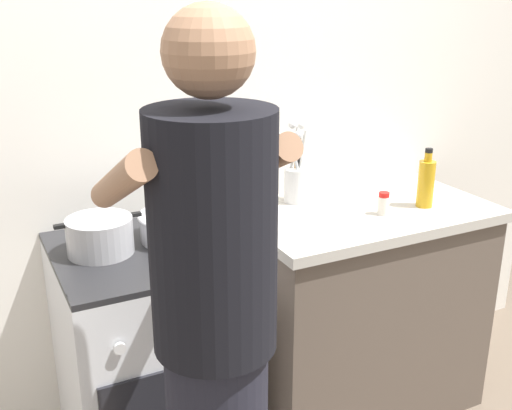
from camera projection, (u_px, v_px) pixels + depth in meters
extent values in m
cube|color=silver|center=(247.00, 113.00, 2.48)|extent=(3.20, 0.10, 2.50)
cube|color=brown|center=(359.00, 313.00, 2.61)|extent=(0.96, 0.56, 0.86)
cube|color=#B7B2A8|center=(365.00, 213.00, 2.46)|extent=(1.00, 0.60, 0.04)
cube|color=silver|center=(153.00, 366.00, 2.23)|extent=(0.60, 0.60, 0.88)
cube|color=#232326|center=(145.00, 251.00, 2.08)|extent=(0.60, 0.60, 0.02)
cylinder|color=silver|center=(120.00, 349.00, 1.79)|extent=(0.04, 0.01, 0.04)
cylinder|color=silver|center=(179.00, 334.00, 1.86)|extent=(0.04, 0.01, 0.04)
cylinder|color=silver|center=(233.00, 320.00, 1.94)|extent=(0.04, 0.01, 0.04)
cylinder|color=#B2B2B7|center=(100.00, 236.00, 2.02)|extent=(0.22, 0.22, 0.12)
cube|color=black|center=(59.00, 226.00, 1.95)|extent=(0.04, 0.02, 0.01)
cube|color=black|center=(136.00, 214.00, 2.05)|extent=(0.04, 0.02, 0.01)
cylinder|color=#B7B7BC|center=(181.00, 226.00, 2.14)|extent=(0.28, 0.28, 0.09)
torus|color=#B7B7BC|center=(181.00, 215.00, 2.13)|extent=(0.30, 0.30, 0.01)
cylinder|color=silver|center=(296.00, 185.00, 2.50)|extent=(0.10, 0.10, 0.14)
cylinder|color=#9E7547|center=(295.00, 169.00, 2.48)|extent=(0.04, 0.03, 0.23)
sphere|color=#9E7547|center=(296.00, 138.00, 2.44)|extent=(0.03, 0.03, 0.03)
cylinder|color=white|center=(301.00, 163.00, 2.48)|extent=(0.02, 0.07, 0.29)
sphere|color=white|center=(302.00, 125.00, 2.43)|extent=(0.03, 0.03, 0.03)
cylinder|color=black|center=(297.00, 169.00, 2.48)|extent=(0.05, 0.03, 0.23)
sphere|color=black|center=(297.00, 139.00, 2.44)|extent=(0.03, 0.03, 0.03)
cylinder|color=#B7BABF|center=(297.00, 168.00, 2.46)|extent=(0.06, 0.03, 0.25)
sphere|color=#B7BABF|center=(298.00, 135.00, 2.42)|extent=(0.03, 0.03, 0.03)
cylinder|color=silver|center=(292.00, 163.00, 2.49)|extent=(0.08, 0.04, 0.29)
sphere|color=silver|center=(293.00, 125.00, 2.44)|extent=(0.03, 0.03, 0.03)
cylinder|color=silver|center=(383.00, 206.00, 2.37)|extent=(0.04, 0.04, 0.07)
cylinder|color=red|center=(384.00, 195.00, 2.36)|extent=(0.04, 0.04, 0.02)
cylinder|color=gold|center=(426.00, 184.00, 2.44)|extent=(0.07, 0.07, 0.18)
cylinder|color=gold|center=(428.00, 157.00, 2.40)|extent=(0.03, 0.03, 0.04)
cylinder|color=black|center=(429.00, 150.00, 2.39)|extent=(0.03, 0.03, 0.02)
cylinder|color=black|center=(213.00, 234.00, 1.42)|extent=(0.30, 0.30, 0.58)
sphere|color=#A07254|center=(208.00, 51.00, 1.29)|extent=(0.20, 0.20, 0.20)
cylinder|color=#A07254|center=(121.00, 182.00, 1.43)|extent=(0.07, 0.41, 0.24)
cylinder|color=#A07254|center=(252.00, 164.00, 1.58)|extent=(0.07, 0.41, 0.24)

